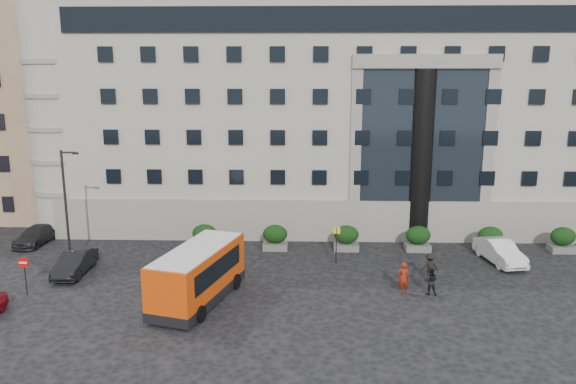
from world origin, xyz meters
The scene contains 23 objects.
ground centered at (0.00, 0.00, 0.00)m, with size 120.00×120.00×0.00m, color black.
civic_building centered at (6.00, 22.00, 9.00)m, with size 44.00×24.00×18.00m, color #A49D91.
entrance_column centered at (12.00, 10.30, 6.50)m, with size 1.80×1.80×13.00m, color black.
apartment_near centered at (-24.00, 20.00, 10.00)m, with size 14.00×14.00×20.00m, color #8F6E53.
apartment_far centered at (-27.00, 38.00, 11.00)m, with size 13.00×13.00×22.00m, color brown.
hedge_a centered at (-4.00, 7.80, 0.93)m, with size 1.80×1.26×1.84m.
hedge_b centered at (1.20, 7.80, 0.93)m, with size 1.80×1.26×1.84m.
hedge_c centered at (6.40, 7.80, 0.93)m, with size 1.80×1.26×1.84m.
hedge_d centered at (11.60, 7.80, 0.93)m, with size 1.80×1.26×1.84m.
hedge_e centered at (16.80, 7.80, 0.93)m, with size 1.80×1.26×1.84m.
hedge_f centered at (22.00, 7.80, 0.93)m, with size 1.80×1.26×1.84m.
street_lamp centered at (-11.94, 3.00, 4.37)m, with size 1.16×0.18×8.00m.
bus_stop_sign centered at (5.50, 5.00, 1.73)m, with size 0.50×0.08×2.52m.
no_entry_sign centered at (-13.00, -1.04, 1.65)m, with size 0.64×0.16×2.32m.
minibus centered at (-2.70, -1.68, 1.73)m, with size 4.60×7.98×3.15m.
red_truck centered at (-17.27, 14.59, 1.35)m, with size 2.51×4.99×2.63m.
parked_car_b centered at (-11.50, 2.44, 0.74)m, with size 1.56×4.46×1.47m, color black.
parked_car_c centered at (-17.00, 8.64, 0.65)m, with size 1.83×4.49×1.30m, color black.
parked_car_d centered at (-11.50, 16.00, 0.71)m, with size 2.36×5.11×1.42m, color black.
white_taxi centered at (16.70, 5.39, 0.79)m, with size 1.66×4.77×1.57m, color white.
pedestrian_a centered at (9.17, -0.14, 0.95)m, with size 0.70×0.46×1.91m, color maroon.
pedestrian_b centered at (10.74, -0.32, 0.83)m, with size 0.81×0.63×1.66m, color black.
pedestrian_c centered at (11.19, 1.98, 0.88)m, with size 1.13×0.65×1.75m, color black.
Camera 1 is at (3.25, -31.49, 13.10)m, focal length 35.00 mm.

